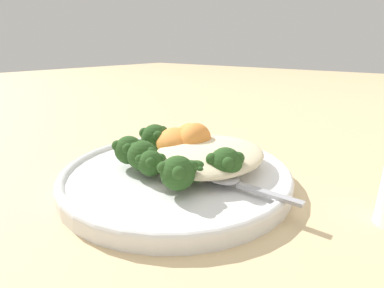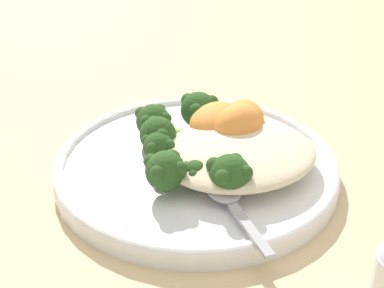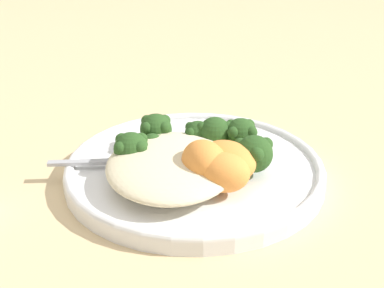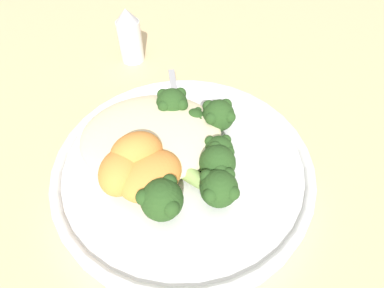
{
  "view_description": "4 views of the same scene",
  "coord_description": "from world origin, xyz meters",
  "px_view_note": "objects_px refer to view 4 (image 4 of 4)",
  "views": [
    {
      "loc": [
        0.28,
        0.23,
        0.18
      ],
      "look_at": [
        -0.01,
        0.0,
        0.05
      ],
      "focal_mm": 28.0,
      "sensor_mm": 36.0,
      "label": 1
    },
    {
      "loc": [
        0.17,
        0.44,
        0.32
      ],
      "look_at": [
        0.01,
        -0.01,
        0.04
      ],
      "focal_mm": 50.0,
      "sensor_mm": 36.0,
      "label": 2
    },
    {
      "loc": [
        -0.54,
        0.02,
        0.31
      ],
      "look_at": [
        -0.0,
        -0.01,
        0.05
      ],
      "focal_mm": 50.0,
      "sensor_mm": 36.0,
      "label": 3
    },
    {
      "loc": [
        -0.01,
        -0.22,
        0.29
      ],
      "look_at": [
        0.02,
        -0.0,
        0.04
      ],
      "focal_mm": 28.0,
      "sensor_mm": 36.0,
      "label": 4
    }
  ],
  "objects_px": {
    "broccoli_stalk_1": "(205,180)",
    "sweet_potato_chunk_2": "(121,171)",
    "plate": "(184,164)",
    "sweet_potato_chunk_0": "(150,175)",
    "broccoli_stalk_2": "(208,161)",
    "broccoli_stalk_3": "(199,150)",
    "salt_shaker": "(130,36)",
    "broccoli_stalk_0": "(161,189)",
    "broccoli_stalk_5": "(183,128)",
    "sweet_potato_chunk_1": "(137,154)",
    "spoon": "(177,108)",
    "broccoli_stalk_6": "(170,112)",
    "quinoa_mound": "(151,135)",
    "broccoli_stalk_4": "(210,121)"
  },
  "relations": [
    {
      "from": "broccoli_stalk_2",
      "to": "sweet_potato_chunk_2",
      "type": "xyz_separation_m",
      "value": [
        -0.09,
        -0.01,
        0.0
      ]
    },
    {
      "from": "broccoli_stalk_1",
      "to": "sweet_potato_chunk_2",
      "type": "distance_m",
      "value": 0.09
    },
    {
      "from": "spoon",
      "to": "sweet_potato_chunk_2",
      "type": "bearing_deg",
      "value": 147.79
    },
    {
      "from": "broccoli_stalk_1",
      "to": "broccoli_stalk_6",
      "type": "height_order",
      "value": "broccoli_stalk_6"
    },
    {
      "from": "broccoli_stalk_1",
      "to": "salt_shaker",
      "type": "xyz_separation_m",
      "value": [
        -0.08,
        0.28,
        0.0
      ]
    },
    {
      "from": "broccoli_stalk_2",
      "to": "sweet_potato_chunk_0",
      "type": "bearing_deg",
      "value": -140.09
    },
    {
      "from": "sweet_potato_chunk_2",
      "to": "plate",
      "type": "bearing_deg",
      "value": 21.61
    },
    {
      "from": "sweet_potato_chunk_1",
      "to": "spoon",
      "type": "relative_size",
      "value": 0.48
    },
    {
      "from": "spoon",
      "to": "broccoli_stalk_0",
      "type": "bearing_deg",
      "value": 167.81
    },
    {
      "from": "broccoli_stalk_2",
      "to": "salt_shaker",
      "type": "bearing_deg",
      "value": 136.7
    },
    {
      "from": "broccoli_stalk_2",
      "to": "broccoli_stalk_5",
      "type": "xyz_separation_m",
      "value": [
        -0.02,
        0.06,
        -0.01
      ]
    },
    {
      "from": "broccoli_stalk_0",
      "to": "broccoli_stalk_6",
      "type": "height_order",
      "value": "broccoli_stalk_0"
    },
    {
      "from": "quinoa_mound",
      "to": "broccoli_stalk_2",
      "type": "distance_m",
      "value": 0.08
    },
    {
      "from": "broccoli_stalk_0",
      "to": "broccoli_stalk_2",
      "type": "relative_size",
      "value": 1.28
    },
    {
      "from": "plate",
      "to": "quinoa_mound",
      "type": "height_order",
      "value": "quinoa_mound"
    },
    {
      "from": "broccoli_stalk_0",
      "to": "broccoli_stalk_4",
      "type": "height_order",
      "value": "broccoli_stalk_0"
    },
    {
      "from": "broccoli_stalk_2",
      "to": "spoon",
      "type": "xyz_separation_m",
      "value": [
        -0.03,
        0.1,
        -0.01
      ]
    },
    {
      "from": "plate",
      "to": "spoon",
      "type": "distance_m",
      "value": 0.08
    },
    {
      "from": "broccoli_stalk_4",
      "to": "salt_shaker",
      "type": "xyz_separation_m",
      "value": [
        -0.1,
        0.2,
        0.0
      ]
    },
    {
      "from": "broccoli_stalk_0",
      "to": "broccoli_stalk_3",
      "type": "relative_size",
      "value": 1.06
    },
    {
      "from": "broccoli_stalk_3",
      "to": "plate",
      "type": "bearing_deg",
      "value": -172.81
    },
    {
      "from": "broccoli_stalk_0",
      "to": "broccoli_stalk_6",
      "type": "xyz_separation_m",
      "value": [
        0.02,
        0.11,
        -0.0
      ]
    },
    {
      "from": "quinoa_mound",
      "to": "spoon",
      "type": "distance_m",
      "value": 0.06
    },
    {
      "from": "plate",
      "to": "broccoli_stalk_2",
      "type": "height_order",
      "value": "broccoli_stalk_2"
    },
    {
      "from": "plate",
      "to": "sweet_potato_chunk_0",
      "type": "relative_size",
      "value": 4.32
    },
    {
      "from": "broccoli_stalk_4",
      "to": "sweet_potato_chunk_2",
      "type": "xyz_separation_m",
      "value": [
        -0.1,
        -0.07,
        0.0
      ]
    },
    {
      "from": "sweet_potato_chunk_1",
      "to": "sweet_potato_chunk_2",
      "type": "height_order",
      "value": "sweet_potato_chunk_1"
    },
    {
      "from": "plate",
      "to": "broccoli_stalk_4",
      "type": "distance_m",
      "value": 0.06
    },
    {
      "from": "broccoli_stalk_5",
      "to": "quinoa_mound",
      "type": "bearing_deg",
      "value": 152.69
    },
    {
      "from": "broccoli_stalk_0",
      "to": "broccoli_stalk_5",
      "type": "distance_m",
      "value": 0.09
    },
    {
      "from": "broccoli_stalk_5",
      "to": "broccoli_stalk_6",
      "type": "height_order",
      "value": "broccoli_stalk_6"
    },
    {
      "from": "plate",
      "to": "quinoa_mound",
      "type": "distance_m",
      "value": 0.05
    },
    {
      "from": "sweet_potato_chunk_0",
      "to": "plate",
      "type": "bearing_deg",
      "value": 42.32
    },
    {
      "from": "sweet_potato_chunk_2",
      "to": "spoon",
      "type": "height_order",
      "value": "sweet_potato_chunk_2"
    },
    {
      "from": "broccoli_stalk_4",
      "to": "salt_shaker",
      "type": "distance_m",
      "value": 0.22
    },
    {
      "from": "sweet_potato_chunk_1",
      "to": "broccoli_stalk_3",
      "type": "bearing_deg",
      "value": 5.12
    },
    {
      "from": "broccoli_stalk_1",
      "to": "spoon",
      "type": "relative_size",
      "value": 0.87
    },
    {
      "from": "broccoli_stalk_1",
      "to": "broccoli_stalk_3",
      "type": "relative_size",
      "value": 0.92
    },
    {
      "from": "broccoli_stalk_0",
      "to": "broccoli_stalk_5",
      "type": "height_order",
      "value": "broccoli_stalk_0"
    },
    {
      "from": "sweet_potato_chunk_2",
      "to": "salt_shaker",
      "type": "distance_m",
      "value": 0.27
    },
    {
      "from": "broccoli_stalk_3",
      "to": "salt_shaker",
      "type": "distance_m",
      "value": 0.26
    },
    {
      "from": "plate",
      "to": "broccoli_stalk_4",
      "type": "relative_size",
      "value": 2.76
    },
    {
      "from": "plate",
      "to": "broccoli_stalk_6",
      "type": "xyz_separation_m",
      "value": [
        -0.01,
        0.06,
        0.03
      ]
    },
    {
      "from": "broccoli_stalk_2",
      "to": "broccoli_stalk_3",
      "type": "bearing_deg",
      "value": 138.39
    },
    {
      "from": "broccoli_stalk_5",
      "to": "sweet_potato_chunk_1",
      "type": "relative_size",
      "value": 1.34
    },
    {
      "from": "broccoli_stalk_6",
      "to": "sweet_potato_chunk_0",
      "type": "height_order",
      "value": "broccoli_stalk_6"
    },
    {
      "from": "broccoli_stalk_1",
      "to": "broccoli_stalk_6",
      "type": "bearing_deg",
      "value": 153.04
    },
    {
      "from": "plate",
      "to": "spoon",
      "type": "bearing_deg",
      "value": 90.48
    },
    {
      "from": "plate",
      "to": "sweet_potato_chunk_0",
      "type": "height_order",
      "value": "sweet_potato_chunk_0"
    },
    {
      "from": "broccoli_stalk_4",
      "to": "sweet_potato_chunk_2",
      "type": "relative_size",
      "value": 1.97
    }
  ]
}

